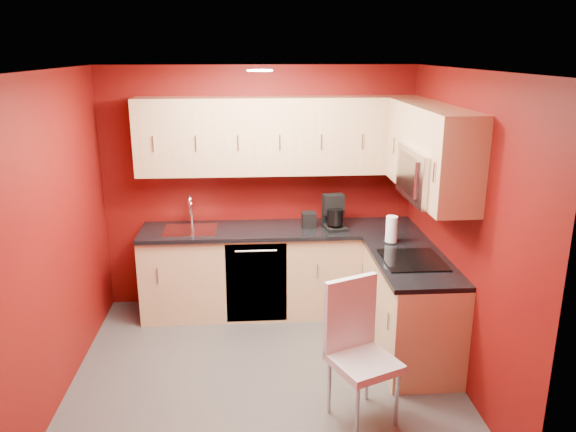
{
  "coord_description": "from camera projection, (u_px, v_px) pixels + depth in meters",
  "views": [
    {
      "loc": [
        -0.1,
        -4.2,
        2.64
      ],
      "look_at": [
        0.24,
        0.55,
        1.22
      ],
      "focal_mm": 35.0,
      "sensor_mm": 36.0,
      "label": 1
    }
  ],
  "objects": [
    {
      "name": "dining_chair",
      "position": [
        364.0,
        355.0,
        4.04
      ],
      "size": [
        0.57,
        0.58,
        1.06
      ],
      "primitive_type": null,
      "rotation": [
        0.0,
        0.0,
        0.41
      ],
      "color": "silver",
      "rests_on": "floor"
    },
    {
      "name": "base_cabinets_back",
      "position": [
        280.0,
        271.0,
        5.81
      ],
      "size": [
        2.8,
        0.6,
        0.87
      ],
      "primitive_type": "cube",
      "color": "tan",
      "rests_on": "floor"
    },
    {
      "name": "countertop_back",
      "position": [
        280.0,
        230.0,
        5.67
      ],
      "size": [
        2.8,
        0.63,
        0.04
      ],
      "primitive_type": "cube",
      "color": "black",
      "rests_on": "base_cabinets_back"
    },
    {
      "name": "upper_cabinets_back",
      "position": [
        279.0,
        136.0,
        5.54
      ],
      "size": [
        2.8,
        0.35,
        0.75
      ],
      "primitive_type": "cube",
      "color": "tan",
      "rests_on": "wall_back"
    },
    {
      "name": "coffee_maker",
      "position": [
        335.0,
        213.0,
        5.58
      ],
      "size": [
        0.25,
        0.3,
        0.34
      ],
      "primitive_type": null,
      "rotation": [
        0.0,
        0.0,
        0.17
      ],
      "color": "black",
      "rests_on": "countertop_back"
    },
    {
      "name": "wall_left",
      "position": [
        55.0,
        238.0,
        4.31
      ],
      "size": [
        0.0,
        3.0,
        3.0
      ],
      "primitive_type": "plane",
      "rotation": [
        1.57,
        0.0,
        1.57
      ],
      "color": "#620D09",
      "rests_on": "floor"
    },
    {
      "name": "wall_right",
      "position": [
        461.0,
        229.0,
        4.53
      ],
      "size": [
        0.0,
        3.0,
        3.0
      ],
      "primitive_type": "plane",
      "rotation": [
        1.57,
        0.0,
        -1.57
      ],
      "color": "#620D09",
      "rests_on": "floor"
    },
    {
      "name": "floor",
      "position": [
        265.0,
        373.0,
        4.78
      ],
      "size": [
        3.2,
        3.2,
        0.0
      ],
      "primitive_type": "plane",
      "color": "#44423F",
      "rests_on": "ground"
    },
    {
      "name": "upper_cabinets_right",
      "position": [
        429.0,
        142.0,
        4.76
      ],
      "size": [
        0.35,
        1.55,
        0.75
      ],
      "color": "tan",
      "rests_on": "wall_right"
    },
    {
      "name": "microwave",
      "position": [
        432.0,
        174.0,
        4.59
      ],
      "size": [
        0.42,
        0.76,
        0.42
      ],
      "color": "silver",
      "rests_on": "upper_cabinets_right"
    },
    {
      "name": "ceiling",
      "position": [
        261.0,
        70.0,
        4.06
      ],
      "size": [
        3.2,
        3.2,
        0.0
      ],
      "primitive_type": "plane",
      "rotation": [
        3.14,
        0.0,
        0.0
      ],
      "color": "white",
      "rests_on": "wall_back"
    },
    {
      "name": "paper_towel",
      "position": [
        391.0,
        229.0,
        5.21
      ],
      "size": [
        0.19,
        0.19,
        0.25
      ],
      "primitive_type": null,
      "rotation": [
        0.0,
        0.0,
        -0.36
      ],
      "color": "white",
      "rests_on": "countertop_right"
    },
    {
      "name": "countertop_right",
      "position": [
        412.0,
        261.0,
        4.83
      ],
      "size": [
        0.63,
        1.27,
        0.04
      ],
      "primitive_type": "cube",
      "color": "black",
      "rests_on": "base_cabinets_right"
    },
    {
      "name": "sink",
      "position": [
        190.0,
        226.0,
        5.61
      ],
      "size": [
        0.52,
        0.42,
        0.35
      ],
      "color": "silver",
      "rests_on": "countertop_back"
    },
    {
      "name": "dishwasher_front",
      "position": [
        256.0,
        283.0,
        5.52
      ],
      "size": [
        0.6,
        0.02,
        0.82
      ],
      "primitive_type": "cube",
      "color": "black",
      "rests_on": "base_cabinets_back"
    },
    {
      "name": "downlight",
      "position": [
        260.0,
        70.0,
        4.35
      ],
      "size": [
        0.2,
        0.2,
        0.01
      ],
      "primitive_type": "cylinder",
      "color": "white",
      "rests_on": "ceiling"
    },
    {
      "name": "wall_front",
      "position": [
        271.0,
        322.0,
        2.99
      ],
      "size": [
        3.2,
        0.0,
        3.2
      ],
      "primitive_type": "plane",
      "rotation": [
        -1.57,
        0.0,
        0.0
      ],
      "color": "#620D09",
      "rests_on": "floor"
    },
    {
      "name": "napkin_holder",
      "position": [
        309.0,
        220.0,
        5.69
      ],
      "size": [
        0.14,
        0.14,
        0.15
      ],
      "primitive_type": null,
      "rotation": [
        0.0,
        0.0,
        -0.01
      ],
      "color": "black",
      "rests_on": "countertop_back"
    },
    {
      "name": "cooktop",
      "position": [
        413.0,
        260.0,
        4.79
      ],
      "size": [
        0.5,
        0.55,
        0.01
      ],
      "primitive_type": "cube",
      "color": "black",
      "rests_on": "countertop_right"
    },
    {
      "name": "base_cabinets_right",
      "position": [
        410.0,
        308.0,
        4.98
      ],
      "size": [
        0.6,
        1.3,
        0.87
      ],
      "primitive_type": "cube",
      "color": "tan",
      "rests_on": "floor"
    },
    {
      "name": "wall_back",
      "position": [
        259.0,
        188.0,
        5.85
      ],
      "size": [
        3.2,
        0.0,
        3.2
      ],
      "primitive_type": "plane",
      "rotation": [
        1.57,
        0.0,
        0.0
      ],
      "color": "#620D09",
      "rests_on": "floor"
    }
  ]
}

